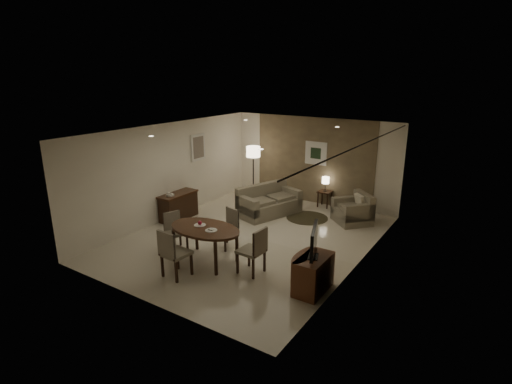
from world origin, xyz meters
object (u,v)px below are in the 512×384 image
Objects in this scene: chair_right at (251,250)px; tv_cabinet at (313,274)px; dining_table at (205,245)px; sofa at (269,200)px; chair_far at (226,229)px; chair_left at (176,232)px; chair_near at (176,253)px; console_desk at (179,206)px; side_table at (325,199)px; armchair at (352,208)px; floor_lamp at (253,173)px.

tv_cabinet is at bearing 94.22° from chair_right.
tv_cabinet is 0.53× the size of dining_table.
sofa is at bearing -152.08° from chair_right.
chair_far reaches higher than chair_left.
dining_table is 0.84m from chair_near.
chair_right reaches higher than console_desk.
console_desk is at bearing -43.19° from chair_near.
armchair is at bearing -35.63° from side_table.
chair_left is (-3.46, -0.07, 0.10)m from tv_cabinet.
tv_cabinet is 4.33m from sofa.
console_desk is 2.44m from chair_far.
chair_left reaches higher than armchair.
console_desk is 1.34× the size of chair_left.
chair_right is at bearing -135.79° from sofa.
chair_near is at bearing -48.84° from chair_right.
chair_right is 0.57× the size of floor_lamp.
floor_lamp is (-2.29, -0.54, 0.62)m from side_table.
chair_near reaches higher than console_desk.
chair_right is (1.20, -0.72, 0.04)m from chair_far.
chair_right reaches higher than sofa.
chair_left is (-0.87, -0.76, -0.02)m from chair_far.
chair_far is 1.00× the size of armchair.
chair_near is 0.57× the size of sofa.
console_desk is 3.39m from chair_near.
sofa is at bearing -120.84° from armchair.
floor_lamp is at bearing 74.48° from console_desk.
sofa is at bearing 96.80° from dining_table.
chair_far is at bearing 165.17° from tv_cabinet.
chair_left is 3.32m from sofa.
tv_cabinet is at bearing -45.51° from floor_lamp.
chair_far is (-0.07, 0.84, 0.07)m from dining_table.
chair_left reaches higher than side_table.
chair_near is 1.12× the size of armchair.
side_table is at bearing 92.07° from chair_far.
chair_far is at bearing -118.36° from chair_right.
tv_cabinet is at bearing 3.47° from dining_table.
tv_cabinet is 1.40m from chair_right.
tv_cabinet is 2.68m from chair_far.
chair_near is at bearing -73.33° from floor_lamp.
armchair is 0.53× the size of floor_lamp.
floor_lamp is at bearing -166.78° from side_table.
floor_lamp is at bearing -142.95° from armchair.
side_table is at bearing 1.76° from chair_left.
dining_table is at bearing -34.84° from console_desk.
side_table is at bearing -93.48° from chair_near.
armchair is (1.86, 4.05, 0.01)m from dining_table.
tv_cabinet is at bearing -68.54° from chair_left.
armchair is at bearing 71.30° from chair_far.
dining_table is 1.63× the size of chair_near.
chair_far is 2.54m from sofa.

